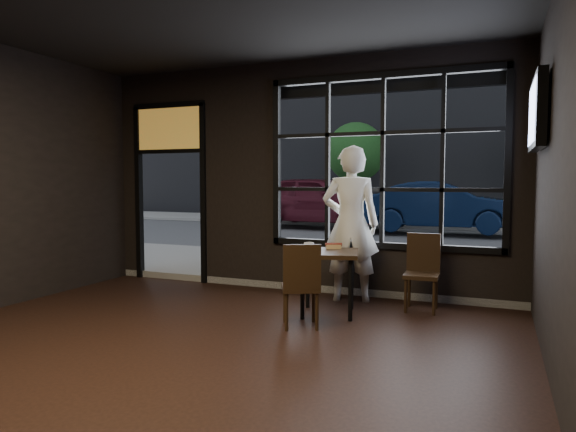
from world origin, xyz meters
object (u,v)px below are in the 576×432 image
at_px(man, 351,224).
at_px(navy_car, 441,207).
at_px(chair_near, 301,285).
at_px(cafe_table, 328,282).

xyz_separation_m(man, navy_car, (0.27, 8.67, -0.18)).
relative_size(chair_near, man, 0.45).
relative_size(man, navy_car, 0.46).
distance_m(chair_near, man, 1.48).
height_order(chair_near, navy_car, navy_car).
relative_size(cafe_table, navy_car, 0.17).
height_order(chair_near, man, man).
height_order(man, navy_car, man).
distance_m(cafe_table, man, 0.99).
relative_size(cafe_table, chair_near, 0.82).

